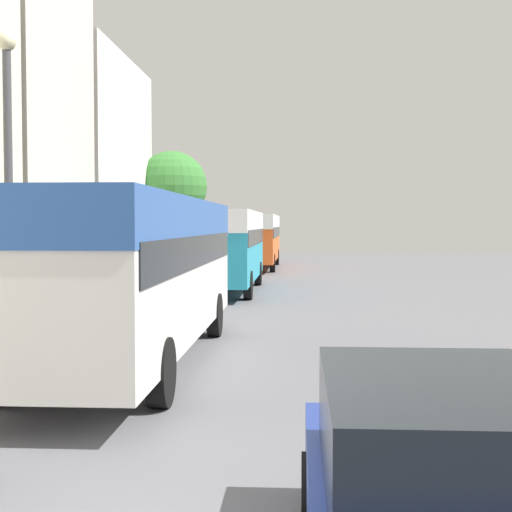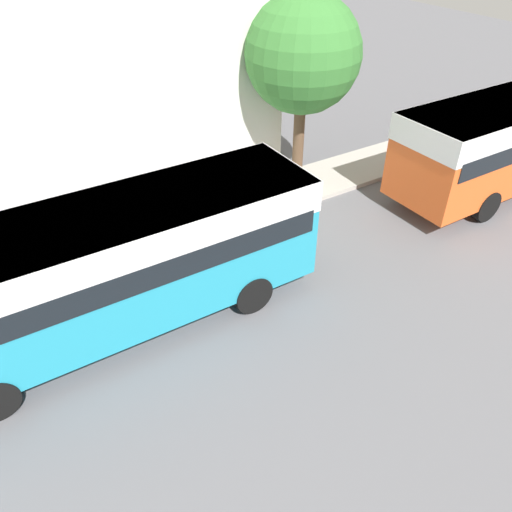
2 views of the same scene
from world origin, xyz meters
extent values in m
cube|color=silver|center=(-9.66, 25.50, 4.82)|extent=(6.91, 9.29, 9.64)
cube|color=silver|center=(-2.02, 8.53, 1.78)|extent=(2.44, 10.33, 2.57)
cube|color=#2D569E|center=(-2.02, 8.53, 2.68)|extent=(2.47, 10.39, 0.77)
cube|color=black|center=(-2.02, 8.53, 2.10)|extent=(2.49, 9.92, 0.56)
cylinder|color=black|center=(-3.14, 11.73, 0.50)|extent=(0.28, 1.00, 1.00)
cylinder|color=black|center=(-0.90, 11.73, 0.50)|extent=(0.28, 1.00, 1.00)
cylinder|color=black|center=(-3.14, 5.32, 0.50)|extent=(0.28, 1.00, 1.00)
cylinder|color=black|center=(-0.90, 5.32, 0.50)|extent=(0.28, 1.00, 1.00)
cube|color=teal|center=(-1.84, 22.68, 1.80)|extent=(2.47, 9.44, 2.59)
cube|color=white|center=(-1.84, 22.68, 2.70)|extent=(2.50, 9.48, 0.78)
cube|color=black|center=(-1.84, 22.68, 2.12)|extent=(2.52, 9.06, 0.57)
cylinder|color=black|center=(-2.97, 25.60, 0.50)|extent=(0.28, 1.00, 1.00)
cylinder|color=black|center=(-0.70, 25.60, 0.50)|extent=(0.28, 1.00, 1.00)
cylinder|color=black|center=(-2.97, 19.75, 0.50)|extent=(0.28, 1.00, 1.00)
cylinder|color=black|center=(-0.70, 19.75, 0.50)|extent=(0.28, 1.00, 1.00)
cube|color=#EA5B23|center=(-1.56, 37.41, 1.81)|extent=(2.51, 11.33, 2.63)
cube|color=white|center=(-1.56, 37.41, 2.73)|extent=(2.54, 11.39, 0.79)
cube|color=black|center=(-1.56, 37.41, 2.14)|extent=(2.56, 10.88, 0.58)
cylinder|color=black|center=(-2.71, 40.92, 0.50)|extent=(0.28, 1.00, 1.00)
cylinder|color=black|center=(-0.40, 40.92, 0.50)|extent=(0.28, 1.00, 1.00)
cylinder|color=black|center=(-2.71, 33.89, 0.50)|extent=(0.28, 1.00, 1.00)
cylinder|color=black|center=(-0.40, 33.89, 0.50)|extent=(0.28, 1.00, 1.00)
cube|color=black|center=(2.00, 0.12, 1.23)|extent=(1.55, 2.36, 0.71)
cylinder|color=black|center=(1.19, 1.46, 0.32)|extent=(0.22, 0.64, 0.64)
cylinder|color=black|center=(2.81, 1.46, 0.32)|extent=(0.22, 0.64, 0.64)
cylinder|color=brown|center=(-5.21, 30.15, 1.64)|extent=(0.36, 0.36, 2.99)
sphere|color=#387A33|center=(-5.21, 30.15, 4.44)|extent=(3.49, 3.49, 3.49)
cylinder|color=#47474C|center=(-4.35, 8.42, 2.98)|extent=(0.16, 0.16, 5.67)
sphere|color=beige|center=(-4.35, 8.42, 5.97)|extent=(0.36, 0.36, 0.36)
camera|label=1|loc=(1.06, -4.55, 2.59)|focal=50.00mm
camera|label=2|loc=(7.09, 20.85, 8.40)|focal=35.00mm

